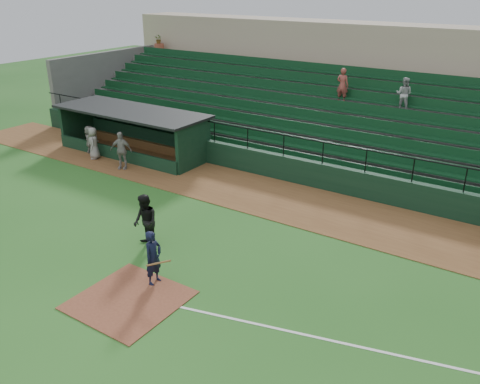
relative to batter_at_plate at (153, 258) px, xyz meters
The scene contains 11 objects.
ground 0.91m from the batter_at_plate, 92.26° to the right, with size 90.00×90.00×0.00m, color #255D1E.
warning_track 7.91m from the batter_at_plate, 90.04° to the left, with size 40.00×4.00×0.03m, color brown.
home_plate_dirt 1.44m from the batter_at_plate, 90.27° to the right, with size 3.00×3.00×0.03m, color brown.
foul_line 8.11m from the batter_at_plate, ahead, with size 18.00×0.09×0.01m, color white.
stadium_structure 16.38m from the batter_at_plate, 90.03° to the left, with size 38.00×13.08×6.40m.
dugout 13.57m from the batter_at_plate, 136.00° to the left, with size 8.90×3.20×2.42m.
batter_at_plate is the anchor object (origin of this frame).
umpire 2.40m from the batter_at_plate, 139.06° to the left, with size 0.97×0.76×2.00m, color black.
dugout_player_a 10.86m from the batter_at_plate, 140.97° to the left, with size 1.12×0.46×1.91m, color gray.
dugout_player_b 12.94m from the batter_at_plate, 146.51° to the left, with size 0.83×0.54×1.70m, color gray.
dugout_player_c 13.81m from the batter_at_plate, 146.88° to the left, with size 1.46×0.46×1.57m, color #A9A39E.
Camera 1 is at (9.71, -9.65, 8.85)m, focal length 37.66 mm.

